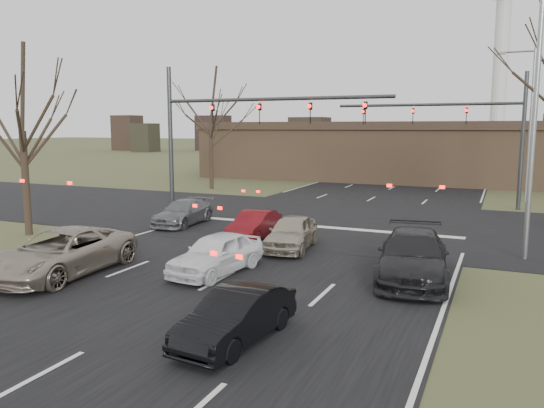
{
  "coord_description": "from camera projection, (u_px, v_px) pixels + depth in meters",
  "views": [
    {
      "loc": [
        8.13,
        -11.18,
        4.85
      ],
      "look_at": [
        0.26,
        6.71,
        2.0
      ],
      "focal_mm": 35.0,
      "sensor_mm": 36.0,
      "label": 1
    }
  ],
  "objects": [
    {
      "name": "ground",
      "position": [
        161.0,
        311.0,
        14.07
      ],
      "size": [
        360.0,
        360.0,
        0.0
      ],
      "primitive_type": "plane",
      "color": "#434E29",
      "rests_on": "ground"
    },
    {
      "name": "road_main",
      "position": [
        436.0,
        165.0,
        68.41
      ],
      "size": [
        14.0,
        300.0,
        0.02
      ],
      "primitive_type": "cube",
      "color": "black",
      "rests_on": "ground"
    },
    {
      "name": "road_cross",
      "position": [
        331.0,
        220.0,
        27.65
      ],
      "size": [
        200.0,
        14.0,
        0.02
      ],
      "primitive_type": "cube",
      "color": "black",
      "rests_on": "ground"
    },
    {
      "name": "building",
      "position": [
        431.0,
        152.0,
        47.3
      ],
      "size": [
        42.4,
        10.4,
        5.3
      ],
      "color": "#816045",
      "rests_on": "ground"
    },
    {
      "name": "mast_arm_near",
      "position": [
        223.0,
        122.0,
        27.19
      ],
      "size": [
        12.12,
        0.24,
        8.0
      ],
      "color": "#383A3D",
      "rests_on": "ground"
    },
    {
      "name": "mast_arm_far",
      "position": [
        472.0,
        124.0,
        31.71
      ],
      "size": [
        11.12,
        0.24,
        8.0
      ],
      "color": "#383A3D",
      "rests_on": "ground"
    },
    {
      "name": "streetlight_right_near",
      "position": [
        530.0,
        106.0,
        18.8
      ],
      "size": [
        2.34,
        0.25,
        10.0
      ],
      "color": "gray",
      "rests_on": "ground"
    },
    {
      "name": "streetlight_right_far",
      "position": [
        528.0,
        115.0,
        34.0
      ],
      "size": [
        2.34,
        0.25,
        10.0
      ],
      "color": "gray",
      "rests_on": "ground"
    },
    {
      "name": "tree_left_near",
      "position": [
        19.0,
        87.0,
        23.13
      ],
      "size": [
        5.1,
        5.1,
        8.5
      ],
      "color": "black",
      "rests_on": "ground"
    },
    {
      "name": "tree_left_far",
      "position": [
        210.0,
        94.0,
        40.83
      ],
      "size": [
        5.7,
        5.7,
        9.5
      ],
      "color": "black",
      "rests_on": "ground"
    },
    {
      "name": "car_silver_suv",
      "position": [
        62.0,
        253.0,
        17.43
      ],
      "size": [
        2.78,
        5.54,
        1.51
      ],
      "primitive_type": "imported",
      "rotation": [
        0.0,
        0.0,
        0.05
      ],
      "color": "gray",
      "rests_on": "ground"
    },
    {
      "name": "car_white_sedan",
      "position": [
        216.0,
        253.0,
        17.64
      ],
      "size": [
        2.04,
        4.13,
        1.35
      ],
      "primitive_type": "imported",
      "rotation": [
        0.0,
        0.0,
        -0.11
      ],
      "color": "white",
      "rests_on": "ground"
    },
    {
      "name": "car_black_hatch",
      "position": [
        236.0,
        316.0,
        12.02
      ],
      "size": [
        1.59,
        3.72,
        1.19
      ],
      "primitive_type": "imported",
      "rotation": [
        0.0,
        0.0,
        -0.09
      ],
      "color": "black",
      "rests_on": "ground"
    },
    {
      "name": "car_charcoal_sedan",
      "position": [
        413.0,
        256.0,
        16.91
      ],
      "size": [
        2.83,
        5.52,
        1.53
      ],
      "primitive_type": "imported",
      "rotation": [
        0.0,
        0.0,
        0.13
      ],
      "color": "black",
      "rests_on": "ground"
    },
    {
      "name": "car_grey_ahead",
      "position": [
        183.0,
        213.0,
        26.47
      ],
      "size": [
        1.96,
        4.28,
        1.21
      ],
      "primitive_type": "imported",
      "rotation": [
        0.0,
        0.0,
        0.06
      ],
      "color": "slate",
      "rests_on": "ground"
    },
    {
      "name": "car_red_ahead",
      "position": [
        254.0,
        225.0,
        23.12
      ],
      "size": [
        1.48,
        3.75,
        1.21
      ],
      "primitive_type": "imported",
      "rotation": [
        0.0,
        0.0,
        0.05
      ],
      "color": "#5F0D13",
      "rests_on": "ground"
    },
    {
      "name": "car_silver_ahead",
      "position": [
        291.0,
        233.0,
        21.09
      ],
      "size": [
        2.11,
        4.14,
        1.35
      ],
      "primitive_type": "imported",
      "rotation": [
        0.0,
        0.0,
        0.13
      ],
      "color": "#A79D87",
      "rests_on": "ground"
    }
  ]
}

